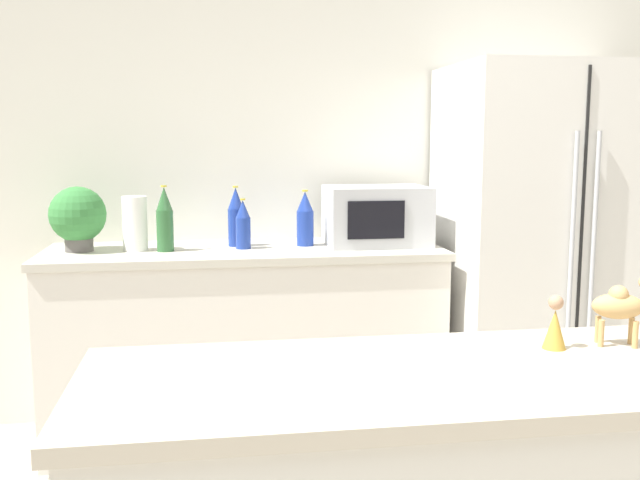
{
  "coord_description": "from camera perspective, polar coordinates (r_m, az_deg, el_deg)",
  "views": [
    {
      "loc": [
        -0.58,
        -0.9,
        1.42
      ],
      "look_at": [
        -0.23,
        1.43,
        1.08
      ],
      "focal_mm": 40.0,
      "sensor_mm": 36.0,
      "label": 1
    }
  ],
  "objects": [
    {
      "name": "back_counter",
      "position": [
        3.44,
        -5.92,
        -8.15
      ],
      "size": [
        1.84,
        0.63,
        0.91
      ],
      "color": "silver",
      "rests_on": "ground_plane"
    },
    {
      "name": "back_bottle_2",
      "position": [
        3.4,
        -6.74,
        1.8
      ],
      "size": [
        0.08,
        0.08,
        0.29
      ],
      "color": "navy",
      "rests_on": "back_counter"
    },
    {
      "name": "microwave",
      "position": [
        3.43,
        4.52,
        1.97
      ],
      "size": [
        0.48,
        0.37,
        0.28
      ],
      "color": "#B2B5BA",
      "rests_on": "back_counter"
    },
    {
      "name": "wall_back",
      "position": [
        3.68,
        0.42,
        5.86
      ],
      "size": [
        8.0,
        0.06,
        2.55
      ],
      "color": "silver",
      "rests_on": "ground_plane"
    },
    {
      "name": "back_bottle_0",
      "position": [
        3.29,
        -12.31,
        1.58
      ],
      "size": [
        0.08,
        0.08,
        0.3
      ],
      "color": "#2D6033",
      "rests_on": "back_counter"
    },
    {
      "name": "paper_towel_roll",
      "position": [
        3.34,
        -14.59,
        1.28
      ],
      "size": [
        0.11,
        0.11,
        0.25
      ],
      "color": "white",
      "rests_on": "back_counter"
    },
    {
      "name": "wise_man_figurine_blue",
      "position": [
        1.72,
        18.28,
        -6.53
      ],
      "size": [
        0.05,
        0.05,
        0.13
      ],
      "color": "#B28933",
      "rests_on": "bar_counter"
    },
    {
      "name": "back_bottle_3",
      "position": [
        3.39,
        -1.2,
        1.68
      ],
      "size": [
        0.08,
        0.08,
        0.27
      ],
      "color": "navy",
      "rests_on": "back_counter"
    },
    {
      "name": "camel_figurine",
      "position": [
        1.79,
        22.92,
        -4.78
      ],
      "size": [
        0.14,
        0.09,
        0.17
      ],
      "color": "tan",
      "rests_on": "bar_counter"
    },
    {
      "name": "refrigerator",
      "position": [
        3.63,
        17.29,
        -0.81
      ],
      "size": [
        0.91,
        0.76,
        1.76
      ],
      "color": "silver",
      "rests_on": "ground_plane"
    },
    {
      "name": "back_bottle_1",
      "position": [
        3.31,
        -6.17,
        1.21
      ],
      "size": [
        0.07,
        0.07,
        0.23
      ],
      "color": "navy",
      "rests_on": "back_counter"
    },
    {
      "name": "potted_plant",
      "position": [
        3.39,
        -18.81,
        1.81
      ],
      "size": [
        0.25,
        0.25,
        0.29
      ],
      "color": "#595451",
      "rests_on": "back_counter"
    }
  ]
}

